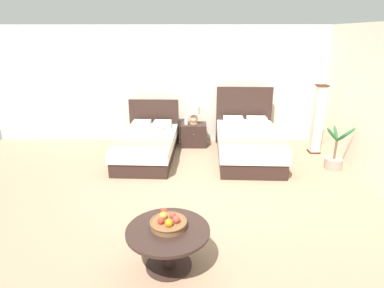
{
  "coord_description": "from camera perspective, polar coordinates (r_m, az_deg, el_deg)",
  "views": [
    {
      "loc": [
        -0.07,
        -4.81,
        2.48
      ],
      "look_at": [
        -0.1,
        0.44,
        0.69
      ],
      "focal_mm": 30.34,
      "sensor_mm": 36.0,
      "label": 1
    }
  ],
  "objects": [
    {
      "name": "ground_plane",
      "position": [
        5.41,
        1.09,
        -8.53
      ],
      "size": [
        9.65,
        9.31,
        0.02
      ],
      "primitive_type": "cube",
      "color": "#9A795E"
    },
    {
      "name": "wall_back",
      "position": [
        7.75,
        0.92,
        10.35
      ],
      "size": [
        9.65,
        0.12,
        2.67
      ],
      "primitive_type": "cube",
      "color": "silver",
      "rests_on": "ground"
    },
    {
      "name": "wall_side_right",
      "position": [
        6.16,
        30.67,
        5.49
      ],
      "size": [
        0.12,
        4.91,
        2.67
      ],
      "primitive_type": "cube",
      "color": "#EEE0C6",
      "rests_on": "ground"
    },
    {
      "name": "bed_near_window",
      "position": [
        6.81,
        -7.79,
        -0.18
      ],
      "size": [
        1.2,
        2.09,
        1.05
      ],
      "color": "#31201B",
      "rests_on": "ground"
    },
    {
      "name": "bed_near_corner",
      "position": [
        6.82,
        9.76,
        0.16
      ],
      "size": [
        1.33,
        2.19,
        1.34
      ],
      "color": "#31201B",
      "rests_on": "ground"
    },
    {
      "name": "nightstand",
      "position": [
        7.5,
        0.31,
        1.64
      ],
      "size": [
        0.57,
        0.48,
        0.52
      ],
      "color": "#31201B",
      "rests_on": "ground"
    },
    {
      "name": "table_lamp",
      "position": [
        7.38,
        0.32,
        5.54
      ],
      "size": [
        0.29,
        0.29,
        0.42
      ],
      "color": "#D8AA81",
      "rests_on": "nightstand"
    },
    {
      "name": "vase",
      "position": [
        7.37,
        -1.02,
        4.12
      ],
      "size": [
        0.08,
        0.08,
        0.17
      ],
      "color": "silver",
      "rests_on": "nightstand"
    },
    {
      "name": "coffee_table",
      "position": [
        3.7,
        -4.21,
        -16.37
      ],
      "size": [
        0.92,
        0.92,
        0.48
      ],
      "color": "#31201B",
      "rests_on": "ground"
    },
    {
      "name": "fruit_bowl",
      "position": [
        3.63,
        -4.15,
        -13.68
      ],
      "size": [
        0.41,
        0.41,
        0.15
      ],
      "color": "brown",
      "rests_on": "coffee_table"
    },
    {
      "name": "loose_apple",
      "position": [
        3.86,
        -4.92,
        -11.73
      ],
      "size": [
        0.08,
        0.08,
        0.08
      ],
      "color": "red",
      "rests_on": "coffee_table"
    },
    {
      "name": "floor_lamp_corner",
      "position": [
        7.43,
        21.22,
        4.01
      ],
      "size": [
        0.23,
        0.23,
        1.48
      ],
      "color": "#3C1B12",
      "rests_on": "ground"
    },
    {
      "name": "potted_palm",
      "position": [
        6.79,
        23.74,
        -2.3
      ],
      "size": [
        0.58,
        0.58,
        0.85
      ],
      "color": "#A28A7C",
      "rests_on": "ground"
    }
  ]
}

